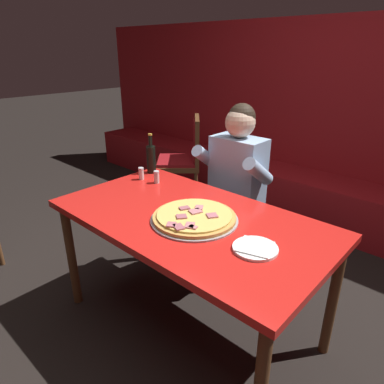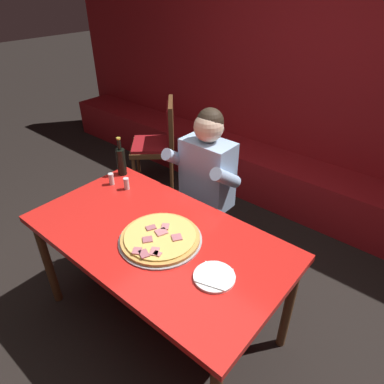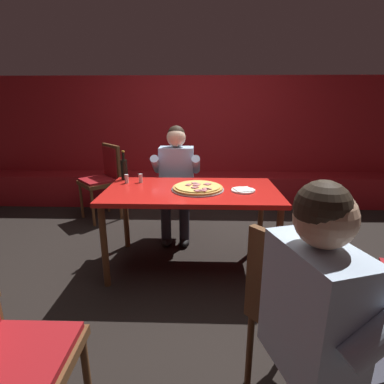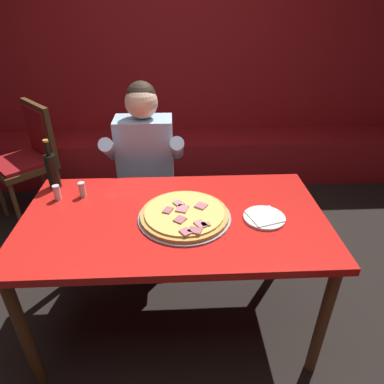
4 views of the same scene
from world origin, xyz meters
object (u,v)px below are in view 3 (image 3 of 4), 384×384
main_dining_table (192,197)px  beer_bottle (124,169)px  shaker_red_pepper_flakes (141,179)px  dining_chair_far_right (104,175)px  shaker_oregano (127,179)px  diner_seated_blue_shirt (176,178)px  dining_chair_near_left (299,306)px  plate_white_paper (243,190)px  pizza (198,188)px  diner_standing_companion (329,323)px

main_dining_table → beer_bottle: 0.79m
shaker_red_pepper_flakes → dining_chair_far_right: (-0.70, 1.02, -0.22)m
shaker_oregano → dining_chair_far_right: bearing=118.5°
diner_seated_blue_shirt → dining_chair_far_right: size_ratio=1.29×
dining_chair_far_right → dining_chair_near_left: 3.13m
main_dining_table → beer_bottle: beer_bottle is taller
plate_white_paper → dining_chair_far_right: size_ratio=0.21×
shaker_red_pepper_flakes → diner_seated_blue_shirt: size_ratio=0.07×
dining_chair_near_left → shaker_oregano: bearing=128.0°
beer_bottle → shaker_oregano: beer_bottle is taller
shaker_oregano → shaker_red_pepper_flakes: size_ratio=1.00×
pizza → shaker_red_pepper_flakes: bearing=156.9°
beer_bottle → diner_seated_blue_shirt: 0.61m
pizza → diner_standing_companion: bearing=-71.9°
plate_white_paper → diner_seated_blue_shirt: 0.95m
pizza → diner_seated_blue_shirt: (-0.25, 0.67, -0.08)m
main_dining_table → diner_seated_blue_shirt: size_ratio=1.21×
diner_standing_companion → beer_bottle: bearing=123.0°
dining_chair_far_right → diner_standing_companion: size_ratio=0.77×
diner_seated_blue_shirt → main_dining_table: bearing=-73.2°
diner_standing_companion → plate_white_paper: bearing=94.5°
beer_bottle → diner_seated_blue_shirt: size_ratio=0.23×
diner_seated_blue_shirt → dining_chair_near_left: diner_seated_blue_shirt is taller
main_dining_table → plate_white_paper: 0.47m
main_dining_table → shaker_red_pepper_flakes: bearing=156.7°
beer_bottle → dining_chair_near_left: (1.26, -1.68, -0.31)m
pizza → shaker_oregano: (-0.69, 0.21, 0.02)m
pizza → beer_bottle: bearing=154.4°
shaker_red_pepper_flakes → plate_white_paper: bearing=-15.5°
pizza → diner_seated_blue_shirt: 0.71m
pizza → plate_white_paper: bearing=-4.0°
plate_white_paper → beer_bottle: bearing=161.4°
plate_white_paper → dining_chair_near_left: dining_chair_near_left is taller
dining_chair_far_right → dining_chair_near_left: (1.77, -2.58, -0.02)m
main_dining_table → pizza: bearing=-21.6°
plate_white_paper → dining_chair_near_left: bearing=-85.2°
pizza → dining_chair_near_left: size_ratio=0.49×
plate_white_paper → diner_seated_blue_shirt: (-0.65, 0.69, -0.07)m
beer_bottle → dining_chair_far_right: beer_bottle is taller
plate_white_paper → shaker_oregano: (-1.09, 0.24, 0.03)m
pizza → dining_chair_near_left: (0.51, -1.32, -0.22)m
shaker_oregano → dining_chair_near_left: (1.20, -1.54, -0.24)m
beer_bottle → diner_seated_blue_shirt: bearing=31.7°
beer_bottle → dining_chair_far_right: 1.07m
dining_chair_near_left → plate_white_paper: bearing=94.8°
shaker_oregano → dining_chair_near_left: bearing=-52.0°
plate_white_paper → diner_seated_blue_shirt: diner_seated_blue_shirt is taller
pizza → dining_chair_near_left: 1.44m
pizza → dining_chair_near_left: bearing=-69.0°
plate_white_paper → dining_chair_far_right: (-1.66, 1.28, -0.19)m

